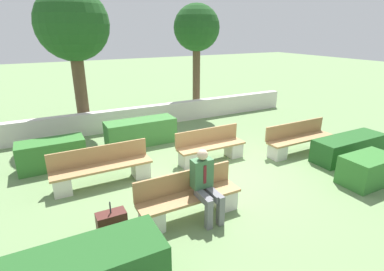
# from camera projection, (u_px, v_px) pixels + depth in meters

# --- Properties ---
(ground_plane) EXTENTS (60.00, 60.00, 0.00)m
(ground_plane) POSITION_uv_depth(u_px,v_px,m) (217.00, 174.00, 7.19)
(ground_plane) COLOR #6B8956
(perimeter_wall) EXTENTS (11.69, 0.30, 0.72)m
(perimeter_wall) POSITION_uv_depth(u_px,v_px,m) (151.00, 115.00, 10.77)
(perimeter_wall) COLOR beige
(perimeter_wall) RESTS_ON ground_plane
(bench_front) EXTENTS (1.95, 0.48, 0.84)m
(bench_front) POSITION_uv_depth(u_px,v_px,m) (189.00, 201.00, 5.48)
(bench_front) COLOR #A37A4C
(bench_front) RESTS_ON ground_plane
(bench_left_side) EXTENTS (1.87, 0.48, 0.84)m
(bench_left_side) POSITION_uv_depth(u_px,v_px,m) (211.00, 149.00, 7.86)
(bench_left_side) COLOR #A37A4C
(bench_left_side) RESTS_ON ground_plane
(bench_right_side) EXTENTS (2.13, 0.49, 0.84)m
(bench_right_side) POSITION_uv_depth(u_px,v_px,m) (299.00, 141.00, 8.37)
(bench_right_side) COLOR #A37A4C
(bench_right_side) RESTS_ON ground_plane
(bench_back) EXTENTS (2.19, 0.48, 0.84)m
(bench_back) POSITION_uv_depth(u_px,v_px,m) (102.00, 170.00, 6.66)
(bench_back) COLOR #A37A4C
(bench_back) RESTS_ON ground_plane
(person_seated_man) EXTENTS (0.38, 0.64, 1.30)m
(person_seated_man) POSITION_uv_depth(u_px,v_px,m) (205.00, 182.00, 5.34)
(person_seated_man) COLOR slate
(person_seated_man) RESTS_ON ground_plane
(hedge_block_near_right) EXTENTS (1.22, 0.72, 0.65)m
(hedge_block_near_right) POSITION_uv_depth(u_px,v_px,m) (368.00, 170.00, 6.68)
(hedge_block_near_right) COLOR #33702D
(hedge_block_near_right) RESTS_ON ground_plane
(hedge_block_mid_left) EXTENTS (2.07, 0.73, 0.75)m
(hedge_block_mid_left) POSITION_uv_depth(u_px,v_px,m) (141.00, 132.00, 8.99)
(hedge_block_mid_left) COLOR #3D7A38
(hedge_block_mid_left) RESTS_ON ground_plane
(hedge_block_mid_right) EXTENTS (1.56, 0.67, 0.72)m
(hedge_block_mid_right) POSITION_uv_depth(u_px,v_px,m) (52.00, 154.00, 7.44)
(hedge_block_mid_right) COLOR #33702D
(hedge_block_mid_right) RESTS_ON ground_plane
(hedge_block_far_left) EXTENTS (2.17, 0.69, 0.61)m
(hedge_block_far_left) POSITION_uv_depth(u_px,v_px,m) (348.00, 148.00, 7.99)
(hedge_block_far_left) COLOR #235623
(hedge_block_far_left) RESTS_ON ground_plane
(suitcase) EXTENTS (0.47, 0.25, 0.73)m
(suitcase) POSITION_uv_depth(u_px,v_px,m) (112.00, 227.00, 4.85)
(suitcase) COLOR #471E19
(suitcase) RESTS_ON ground_plane
(tree_leftmost) EXTENTS (2.22, 2.22, 4.55)m
(tree_leftmost) POSITION_uv_depth(u_px,v_px,m) (73.00, 27.00, 9.15)
(tree_leftmost) COLOR brown
(tree_leftmost) RESTS_ON ground_plane
(tree_center_left) EXTENTS (1.74, 1.74, 4.21)m
(tree_center_left) POSITION_uv_depth(u_px,v_px,m) (197.00, 30.00, 11.26)
(tree_center_left) COLOR brown
(tree_center_left) RESTS_ON ground_plane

